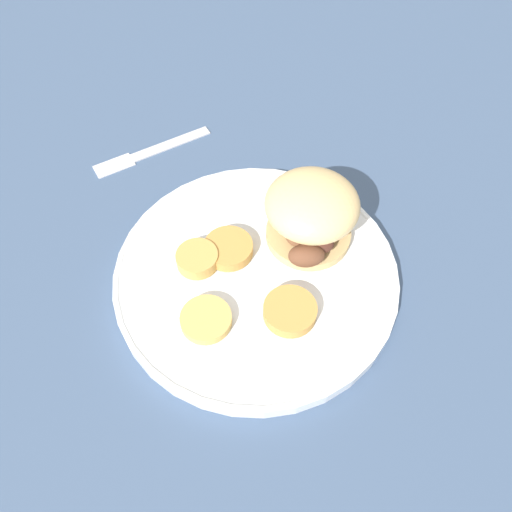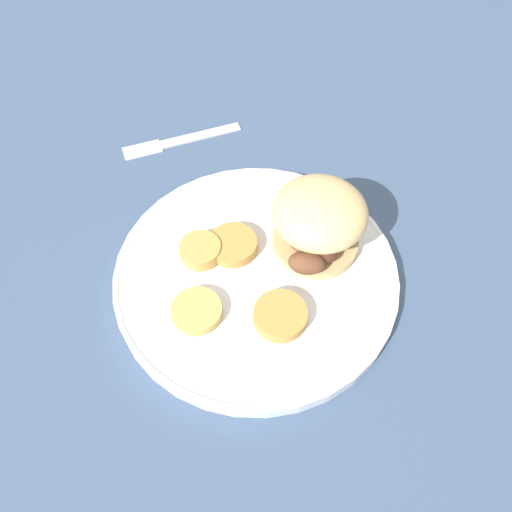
# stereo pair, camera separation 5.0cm
# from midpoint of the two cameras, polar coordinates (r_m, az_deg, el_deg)

# --- Properties ---
(ground_plane) EXTENTS (4.00, 4.00, 0.00)m
(ground_plane) POSITION_cam_midpoint_polar(r_m,az_deg,el_deg) (0.54, 2.66, -2.88)
(ground_plane) COLOR #3D5170
(dinner_plate) EXTENTS (0.30, 0.30, 0.02)m
(dinner_plate) POSITION_cam_midpoint_polar(r_m,az_deg,el_deg) (0.53, 2.71, -2.27)
(dinner_plate) COLOR white
(dinner_plate) RESTS_ON ground_plane
(sandwich) EXTENTS (0.13, 0.10, 0.08)m
(sandwich) POSITION_cam_midpoint_polar(r_m,az_deg,el_deg) (0.52, 9.96, 3.73)
(sandwich) COLOR tan
(sandwich) RESTS_ON dinner_plate
(potato_round_0) EXTENTS (0.05, 0.05, 0.01)m
(potato_round_0) POSITION_cam_midpoint_polar(r_m,az_deg,el_deg) (0.53, 0.02, 1.10)
(potato_round_0) COLOR #BC8942
(potato_round_0) RESTS_ON dinner_plate
(potato_round_1) EXTENTS (0.05, 0.05, 0.01)m
(potato_round_1) POSITION_cam_midpoint_polar(r_m,az_deg,el_deg) (0.49, -3.92, -6.49)
(potato_round_1) COLOR tan
(potato_round_1) RESTS_ON dinner_plate
(potato_round_2) EXTENTS (0.05, 0.05, 0.01)m
(potato_round_2) POSITION_cam_midpoint_polar(r_m,az_deg,el_deg) (0.49, 5.74, -7.01)
(potato_round_2) COLOR #BC8942
(potato_round_2) RESTS_ON dinner_plate
(potato_round_3) EXTENTS (0.04, 0.04, 0.02)m
(potato_round_3) POSITION_cam_midpoint_polar(r_m,az_deg,el_deg) (0.53, -3.70, 0.44)
(potato_round_3) COLOR tan
(potato_round_3) RESTS_ON dinner_plate
(fork) EXTENTS (0.03, 0.16, 0.00)m
(fork) POSITION_cam_midpoint_polar(r_m,az_deg,el_deg) (0.68, -6.51, 12.91)
(fork) COLOR silver
(fork) RESTS_ON ground_plane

